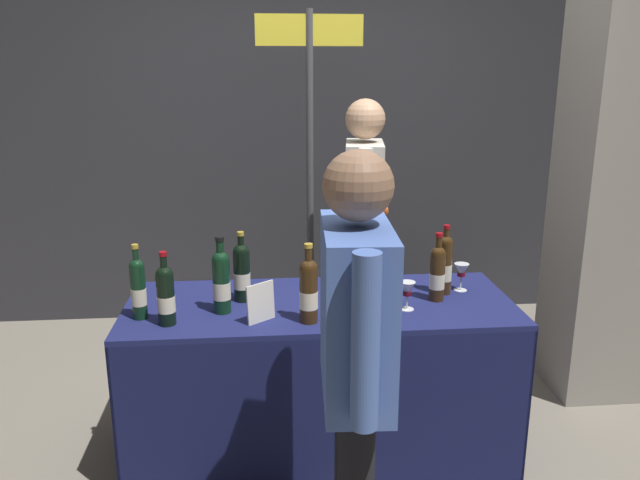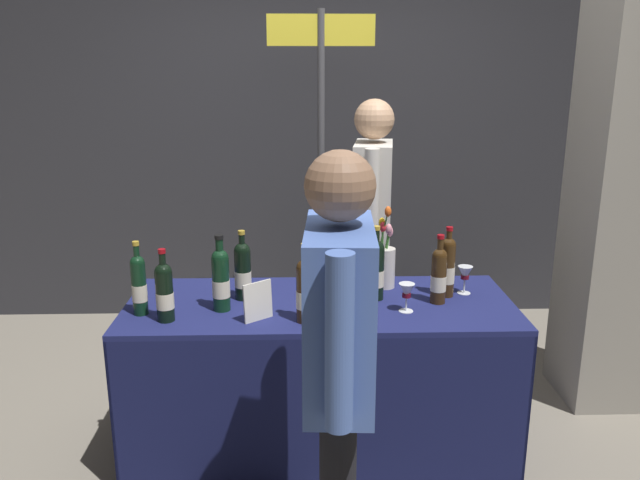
{
  "view_description": "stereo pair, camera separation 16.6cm",
  "coord_description": "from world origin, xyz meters",
  "px_view_note": "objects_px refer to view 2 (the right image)",
  "views": [
    {
      "loc": [
        -0.25,
        -2.74,
        1.82
      ],
      "look_at": [
        0.0,
        0.0,
        1.06
      ],
      "focal_mm": 35.45,
      "sensor_mm": 36.0,
      "label": 1
    },
    {
      "loc": [
        -0.08,
        -2.75,
        1.82
      ],
      "look_at": [
        0.0,
        0.0,
        1.06
      ],
      "focal_mm": 35.45,
      "sensor_mm": 36.0,
      "label": 2
    }
  ],
  "objects_px": {
    "wine_glass_near_vendor": "(465,274)",
    "vendor_presenter": "(372,214)",
    "wine_glass_mid": "(407,292)",
    "display_bottle_0": "(164,291)",
    "booth_signpost": "(321,143)",
    "concrete_pillar": "(635,107)",
    "flower_vase": "(385,262)",
    "tasting_table": "(320,348)",
    "featured_wine_bottle": "(221,279)",
    "taster_foreground_right": "(339,347)"
  },
  "relations": [
    {
      "from": "wine_glass_near_vendor",
      "to": "vendor_presenter",
      "type": "distance_m",
      "value": 0.81
    },
    {
      "from": "wine_glass_mid",
      "to": "vendor_presenter",
      "type": "bearing_deg",
      "value": 93.44
    },
    {
      "from": "display_bottle_0",
      "to": "booth_signpost",
      "type": "height_order",
      "value": "booth_signpost"
    },
    {
      "from": "concrete_pillar",
      "to": "display_bottle_0",
      "type": "relative_size",
      "value": 10.07
    },
    {
      "from": "flower_vase",
      "to": "wine_glass_near_vendor",
      "type": "bearing_deg",
      "value": -15.5
    },
    {
      "from": "vendor_presenter",
      "to": "flower_vase",
      "type": "bearing_deg",
      "value": 8.32
    },
    {
      "from": "wine_glass_near_vendor",
      "to": "wine_glass_mid",
      "type": "xyz_separation_m",
      "value": [
        -0.32,
        -0.22,
        -0.01
      ]
    },
    {
      "from": "concrete_pillar",
      "to": "tasting_table",
      "type": "distance_m",
      "value": 2.01
    },
    {
      "from": "concrete_pillar",
      "to": "wine_glass_near_vendor",
      "type": "relative_size",
      "value": 23.67
    },
    {
      "from": "flower_vase",
      "to": "display_bottle_0",
      "type": "bearing_deg",
      "value": -158.2
    },
    {
      "from": "featured_wine_bottle",
      "to": "wine_glass_mid",
      "type": "bearing_deg",
      "value": -2.98
    },
    {
      "from": "tasting_table",
      "to": "display_bottle_0",
      "type": "relative_size",
      "value": 5.58
    },
    {
      "from": "flower_vase",
      "to": "booth_signpost",
      "type": "bearing_deg",
      "value": 107.27
    },
    {
      "from": "featured_wine_bottle",
      "to": "taster_foreground_right",
      "type": "height_order",
      "value": "taster_foreground_right"
    },
    {
      "from": "wine_glass_mid",
      "to": "vendor_presenter",
      "type": "distance_m",
      "value": 0.94
    },
    {
      "from": "vendor_presenter",
      "to": "taster_foreground_right",
      "type": "xyz_separation_m",
      "value": [
        -0.29,
        -1.7,
        -0.04
      ]
    },
    {
      "from": "wine_glass_near_vendor",
      "to": "wine_glass_mid",
      "type": "bearing_deg",
      "value": -144.92
    },
    {
      "from": "concrete_pillar",
      "to": "taster_foreground_right",
      "type": "distance_m",
      "value": 2.21
    },
    {
      "from": "concrete_pillar",
      "to": "taster_foreground_right",
      "type": "bearing_deg",
      "value": -139.09
    },
    {
      "from": "vendor_presenter",
      "to": "booth_signpost",
      "type": "xyz_separation_m",
      "value": [
        -0.29,
        0.33,
        0.37
      ]
    },
    {
      "from": "featured_wine_bottle",
      "to": "wine_glass_mid",
      "type": "xyz_separation_m",
      "value": [
        0.83,
        -0.04,
        -0.06
      ]
    },
    {
      "from": "flower_vase",
      "to": "wine_glass_mid",
      "type": "bearing_deg",
      "value": -80.69
    },
    {
      "from": "flower_vase",
      "to": "booth_signpost",
      "type": "distance_m",
      "value": 1.08
    },
    {
      "from": "tasting_table",
      "to": "wine_glass_near_vendor",
      "type": "bearing_deg",
      "value": 7.86
    },
    {
      "from": "featured_wine_bottle",
      "to": "display_bottle_0",
      "type": "xyz_separation_m",
      "value": [
        -0.23,
        -0.12,
        -0.01
      ]
    },
    {
      "from": "booth_signpost",
      "to": "tasting_table",
      "type": "bearing_deg",
      "value": -91.99
    },
    {
      "from": "concrete_pillar",
      "to": "featured_wine_bottle",
      "type": "relative_size",
      "value": 9.26
    },
    {
      "from": "wine_glass_mid",
      "to": "wine_glass_near_vendor",
      "type": "bearing_deg",
      "value": 35.08
    },
    {
      "from": "tasting_table",
      "to": "vendor_presenter",
      "type": "height_order",
      "value": "vendor_presenter"
    },
    {
      "from": "wine_glass_mid",
      "to": "flower_vase",
      "type": "height_order",
      "value": "flower_vase"
    },
    {
      "from": "concrete_pillar",
      "to": "taster_foreground_right",
      "type": "xyz_separation_m",
      "value": [
        -1.59,
        -1.38,
        -0.66
      ]
    },
    {
      "from": "featured_wine_bottle",
      "to": "booth_signpost",
      "type": "relative_size",
      "value": 0.16
    },
    {
      "from": "featured_wine_bottle",
      "to": "display_bottle_0",
      "type": "height_order",
      "value": "featured_wine_bottle"
    },
    {
      "from": "vendor_presenter",
      "to": "booth_signpost",
      "type": "relative_size",
      "value": 0.77
    },
    {
      "from": "tasting_table",
      "to": "flower_vase",
      "type": "bearing_deg",
      "value": 31.27
    },
    {
      "from": "tasting_table",
      "to": "wine_glass_near_vendor",
      "type": "distance_m",
      "value": 0.78
    },
    {
      "from": "concrete_pillar",
      "to": "display_bottle_0",
      "type": "height_order",
      "value": "concrete_pillar"
    },
    {
      "from": "concrete_pillar",
      "to": "wine_glass_mid",
      "type": "height_order",
      "value": "concrete_pillar"
    },
    {
      "from": "featured_wine_bottle",
      "to": "flower_vase",
      "type": "distance_m",
      "value": 0.82
    },
    {
      "from": "flower_vase",
      "to": "booth_signpost",
      "type": "relative_size",
      "value": 0.19
    },
    {
      "from": "wine_glass_near_vendor",
      "to": "booth_signpost",
      "type": "distance_m",
      "value": 1.33
    },
    {
      "from": "concrete_pillar",
      "to": "taster_foreground_right",
      "type": "height_order",
      "value": "concrete_pillar"
    },
    {
      "from": "wine_glass_mid",
      "to": "vendor_presenter",
      "type": "relative_size",
      "value": 0.08
    },
    {
      "from": "wine_glass_near_vendor",
      "to": "wine_glass_mid",
      "type": "height_order",
      "value": "wine_glass_near_vendor"
    },
    {
      "from": "tasting_table",
      "to": "flower_vase",
      "type": "height_order",
      "value": "flower_vase"
    },
    {
      "from": "vendor_presenter",
      "to": "booth_signpost",
      "type": "height_order",
      "value": "booth_signpost"
    },
    {
      "from": "concrete_pillar",
      "to": "wine_glass_mid",
      "type": "xyz_separation_m",
      "value": [
        -1.24,
        -0.6,
        -0.77
      ]
    },
    {
      "from": "tasting_table",
      "to": "booth_signpost",
      "type": "bearing_deg",
      "value": 88.01
    },
    {
      "from": "wine_glass_near_vendor",
      "to": "vendor_presenter",
      "type": "bearing_deg",
      "value": 118.01
    },
    {
      "from": "display_bottle_0",
      "to": "flower_vase",
      "type": "relative_size",
      "value": 0.77
    }
  ]
}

